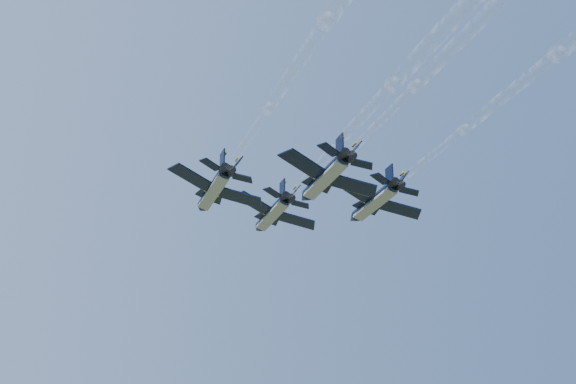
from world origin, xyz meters
TOP-DOWN VIEW (x-y plane):
  - jet_lead at (1.50, 7.73)m, footprint 12.40×17.80m
  - jet_left at (-13.39, 0.06)m, footprint 12.40×17.80m
  - jet_right at (9.07, -7.24)m, footprint 12.40×17.80m
  - jet_slot at (-5.08, -13.82)m, footprint 12.40×17.80m
  - smoke_trail_lead at (-15.84, -44.34)m, footprint 24.85×69.47m
  - smoke_trail_left at (-30.74, -52.01)m, footprint 24.85×69.47m

SIDE VIEW (x-z plane):
  - jet_lead at x=1.50m, z-range 95.45..100.97m
  - jet_left at x=-13.39m, z-range 95.45..100.97m
  - jet_right at x=9.07m, z-range 95.45..100.97m
  - jet_slot at x=-5.08m, z-range 95.45..100.97m
  - smoke_trail_lead at x=-15.84m, z-range 96.84..99.65m
  - smoke_trail_left at x=-30.74m, z-range 96.84..99.65m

